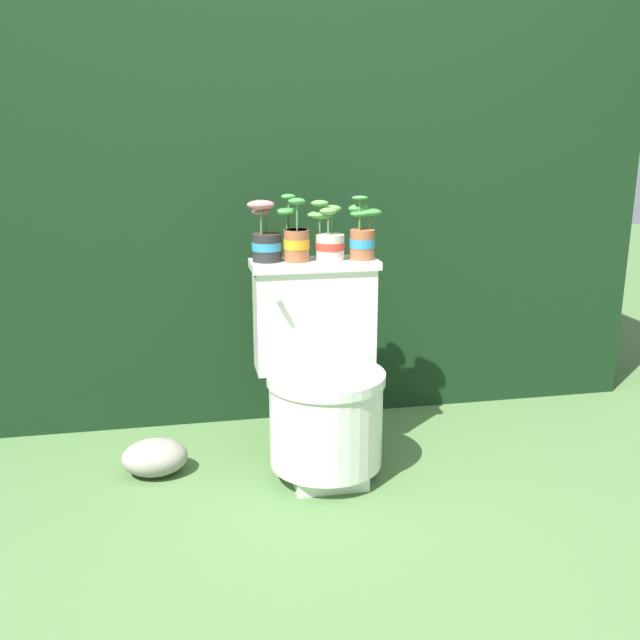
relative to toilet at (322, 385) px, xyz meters
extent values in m
plane|color=#4C703D|center=(-0.03, -0.03, -0.33)|extent=(12.00, 12.00, 0.00)
cube|color=black|center=(-0.03, 0.85, 0.55)|extent=(3.11, 0.69, 1.75)
cube|color=silver|center=(0.00, -0.07, -0.30)|extent=(0.26, 0.29, 0.06)
cylinder|color=silver|center=(0.00, -0.07, -0.12)|extent=(0.40, 0.40, 0.30)
cylinder|color=silver|center=(0.00, -0.07, 0.05)|extent=(0.42, 0.42, 0.04)
cube|color=silver|center=(0.00, 0.15, 0.21)|extent=(0.44, 0.16, 0.39)
cube|color=silver|center=(0.00, 0.15, 0.42)|extent=(0.47, 0.18, 0.03)
cylinder|color=silver|center=(-0.16, 0.04, 0.32)|extent=(0.02, 0.05, 0.02)
cylinder|color=#262628|center=(-0.17, 0.16, 0.48)|extent=(0.11, 0.11, 0.10)
cylinder|color=#2D84BC|center=(-0.17, 0.16, 0.49)|extent=(0.11, 0.11, 0.03)
cylinder|color=#332319|center=(-0.17, 0.16, 0.53)|extent=(0.10, 0.10, 0.01)
cylinder|color=#4C753D|center=(-0.17, 0.18, 0.58)|extent=(0.01, 0.01, 0.09)
ellipsoid|color=#B26B75|center=(-0.17, 0.18, 0.63)|extent=(0.06, 0.04, 0.02)
cylinder|color=#4C753D|center=(-0.19, 0.13, 0.58)|extent=(0.01, 0.01, 0.10)
ellipsoid|color=#B26B75|center=(-0.19, 0.13, 0.64)|extent=(0.10, 0.07, 0.03)
cylinder|color=#4C753D|center=(-0.19, 0.17, 0.57)|extent=(0.01, 0.01, 0.07)
ellipsoid|color=#B26B75|center=(-0.19, 0.17, 0.61)|extent=(0.07, 0.05, 0.02)
cylinder|color=#9E5638|center=(-0.07, 0.14, 0.49)|extent=(0.09, 0.09, 0.12)
cylinder|color=orange|center=(-0.07, 0.14, 0.49)|extent=(0.09, 0.09, 0.03)
cylinder|color=#332319|center=(-0.07, 0.14, 0.54)|extent=(0.08, 0.08, 0.01)
cylinder|color=#4C753D|center=(-0.09, 0.16, 0.60)|extent=(0.01, 0.01, 0.11)
ellipsoid|color=#387F38|center=(-0.09, 0.16, 0.66)|extent=(0.05, 0.04, 0.02)
cylinder|color=#4C753D|center=(-0.07, 0.11, 0.59)|extent=(0.01, 0.01, 0.10)
ellipsoid|color=#387F38|center=(-0.07, 0.11, 0.65)|extent=(0.06, 0.04, 0.02)
cylinder|color=#4C753D|center=(-0.10, 0.15, 0.57)|extent=(0.01, 0.01, 0.05)
ellipsoid|color=#387F38|center=(-0.10, 0.15, 0.61)|extent=(0.08, 0.06, 0.03)
cylinder|color=beige|center=(0.06, 0.14, 0.48)|extent=(0.10, 0.10, 0.09)
cylinder|color=red|center=(0.06, 0.14, 0.48)|extent=(0.11, 0.11, 0.03)
cylinder|color=#332319|center=(0.06, 0.14, 0.52)|extent=(0.10, 0.10, 0.01)
cylinder|color=#4C753D|center=(0.02, 0.16, 0.58)|extent=(0.01, 0.01, 0.10)
ellipsoid|color=#569342|center=(0.02, 0.16, 0.64)|extent=(0.07, 0.05, 0.02)
cylinder|color=#4C753D|center=(0.07, 0.19, 0.56)|extent=(0.01, 0.01, 0.08)
ellipsoid|color=#569342|center=(0.07, 0.19, 0.61)|extent=(0.07, 0.05, 0.03)
cylinder|color=#4C753D|center=(0.05, 0.13, 0.56)|extent=(0.01, 0.01, 0.08)
ellipsoid|color=#569342|center=(0.05, 0.13, 0.61)|extent=(0.06, 0.04, 0.03)
cylinder|color=#4C753D|center=(0.03, 0.18, 0.55)|extent=(0.01, 0.01, 0.06)
ellipsoid|color=#569342|center=(0.03, 0.18, 0.59)|extent=(0.09, 0.07, 0.03)
cylinder|color=#9E5638|center=(0.18, 0.13, 0.49)|extent=(0.09, 0.09, 0.11)
cylinder|color=#2D84BC|center=(0.18, 0.13, 0.49)|extent=(0.09, 0.09, 0.03)
cylinder|color=#332319|center=(0.18, 0.13, 0.53)|extent=(0.08, 0.08, 0.01)
cylinder|color=#4C753D|center=(0.17, 0.15, 0.57)|extent=(0.01, 0.01, 0.07)
ellipsoid|color=#387F38|center=(0.17, 0.15, 0.62)|extent=(0.08, 0.05, 0.03)
cylinder|color=#4C753D|center=(0.17, 0.13, 0.57)|extent=(0.01, 0.01, 0.05)
ellipsoid|color=#387F38|center=(0.17, 0.13, 0.60)|extent=(0.07, 0.05, 0.02)
cylinder|color=#4C753D|center=(0.20, 0.14, 0.57)|extent=(0.01, 0.01, 0.05)
ellipsoid|color=#387F38|center=(0.20, 0.14, 0.60)|extent=(0.09, 0.06, 0.03)
cylinder|color=#4C753D|center=(0.16, 0.12, 0.60)|extent=(0.01, 0.01, 0.11)
ellipsoid|color=#387F38|center=(0.16, 0.12, 0.66)|extent=(0.06, 0.04, 0.02)
ellipsoid|color=gray|center=(-0.61, 0.07, -0.26)|extent=(0.24, 0.19, 0.13)
camera|label=1|loc=(-0.48, -2.38, 0.90)|focal=40.00mm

